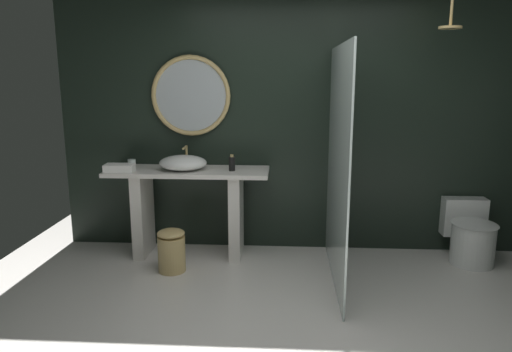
# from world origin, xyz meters

# --- Properties ---
(ground_plane) EXTENTS (5.76, 5.76, 0.00)m
(ground_plane) POSITION_xyz_m (0.00, 0.00, 0.00)
(ground_plane) COLOR silver
(back_wall_panel) EXTENTS (4.80, 0.10, 2.60)m
(back_wall_panel) POSITION_xyz_m (0.00, 1.90, 1.30)
(back_wall_panel) COLOR black
(back_wall_panel) RESTS_ON ground_plane
(vanity_counter) EXTENTS (1.56, 0.51, 0.87)m
(vanity_counter) POSITION_xyz_m (-1.06, 1.57, 0.54)
(vanity_counter) COLOR silver
(vanity_counter) RESTS_ON ground_plane
(vessel_sink) EXTENTS (0.46, 0.37, 0.21)m
(vessel_sink) POSITION_xyz_m (-1.10, 1.54, 0.94)
(vessel_sink) COLOR white
(vessel_sink) RESTS_ON vanity_counter
(tumbler_cup) EXTENTS (0.08, 0.08, 0.10)m
(tumbler_cup) POSITION_xyz_m (-1.59, 1.51, 0.92)
(tumbler_cup) COLOR silver
(tumbler_cup) RESTS_ON vanity_counter
(soap_dispenser) EXTENTS (0.06, 0.06, 0.16)m
(soap_dispenser) POSITION_xyz_m (-0.63, 1.54, 0.94)
(soap_dispenser) COLOR black
(soap_dispenser) RESTS_ON vanity_counter
(round_wall_mirror) EXTENTS (0.79, 0.05, 0.79)m
(round_wall_mirror) POSITION_xyz_m (-1.06, 1.81, 1.56)
(round_wall_mirror) COLOR tan
(shower_glass_panel) EXTENTS (0.02, 1.54, 2.01)m
(shower_glass_panel) POSITION_xyz_m (0.32, 1.08, 1.00)
(shower_glass_panel) COLOR silver
(shower_glass_panel) RESTS_ON ground_plane
(rain_shower_head) EXTENTS (0.19, 0.19, 0.36)m
(rain_shower_head) POSITION_xyz_m (1.24, 1.35, 2.19)
(rain_shower_head) COLOR tan
(toilet) EXTENTS (0.42, 0.60, 0.57)m
(toilet) POSITION_xyz_m (1.66, 1.57, 0.26)
(toilet) COLOR white
(toilet) RESTS_ON ground_plane
(waste_bin) EXTENTS (0.25, 0.25, 0.40)m
(waste_bin) POSITION_xyz_m (-1.15, 1.15, 0.20)
(waste_bin) COLOR tan
(waste_bin) RESTS_ON ground_plane
(folded_hand_towel) EXTENTS (0.28, 0.18, 0.07)m
(folded_hand_towel) POSITION_xyz_m (-1.68, 1.42, 0.90)
(folded_hand_towel) COLOR white
(folded_hand_towel) RESTS_ON vanity_counter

